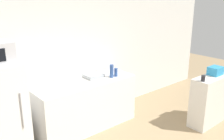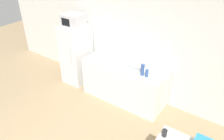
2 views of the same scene
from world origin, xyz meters
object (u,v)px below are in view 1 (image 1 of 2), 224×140
object	(u,v)px
refrigerator	(3,112)
basket	(215,71)
bottle_short	(116,72)
bottle_tall	(112,71)
jar	(203,78)

from	to	relation	value
refrigerator	basket	world-z (taller)	refrigerator
bottle_short	basket	distance (m)	1.88
refrigerator	bottle_tall	distance (m)	1.98
bottle_short	basket	size ratio (longest dim) A/B	0.60
jar	refrigerator	bearing A→B (deg)	154.32
bottle_tall	jar	bearing A→B (deg)	-51.50
bottle_tall	refrigerator	bearing A→B (deg)	175.65
bottle_tall	bottle_short	xyz separation A→B (m)	(0.10, -0.01, -0.04)
bottle_tall	bottle_short	world-z (taller)	bottle_tall
refrigerator	bottle_tall	size ratio (longest dim) A/B	6.11
bottle_tall	bottle_short	distance (m)	0.11
bottle_short	bottle_tall	bearing A→B (deg)	176.96
refrigerator	bottle_short	xyz separation A→B (m)	(2.06, -0.15, 0.24)
bottle_short	basket	xyz separation A→B (m)	(1.43, -1.22, 0.04)
refrigerator	basket	distance (m)	3.76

